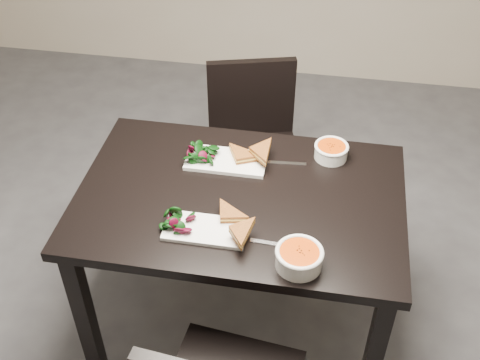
{
  "coord_description": "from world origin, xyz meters",
  "views": [
    {
      "loc": [
        0.45,
        -1.31,
        2.2
      ],
      "look_at": [
        0.18,
        0.29,
        0.82
      ],
      "focal_mm": 44.5,
      "sensor_mm": 36.0,
      "label": 1
    }
  ],
  "objects_px": {
    "plate_near": "(206,230)",
    "chair_far": "(253,139)",
    "plate_far": "(226,161)",
    "soup_bowl_far": "(331,150)",
    "soup_bowl_near": "(299,257)",
    "table": "(240,214)"
  },
  "relations": [
    {
      "from": "soup_bowl_far",
      "to": "soup_bowl_near",
      "type": "bearing_deg",
      "value": -96.85
    },
    {
      "from": "plate_near",
      "to": "soup_bowl_far",
      "type": "xyz_separation_m",
      "value": [
        0.4,
        0.48,
        0.03
      ]
    },
    {
      "from": "plate_near",
      "to": "chair_far",
      "type": "bearing_deg",
      "value": 88.21
    },
    {
      "from": "table",
      "to": "plate_far",
      "type": "bearing_deg",
      "value": 115.57
    },
    {
      "from": "table",
      "to": "soup_bowl_near",
      "type": "distance_m",
      "value": 0.42
    },
    {
      "from": "plate_near",
      "to": "plate_far",
      "type": "distance_m",
      "value": 0.38
    },
    {
      "from": "chair_far",
      "to": "soup_bowl_far",
      "type": "height_order",
      "value": "chair_far"
    },
    {
      "from": "plate_far",
      "to": "plate_near",
      "type": "bearing_deg",
      "value": -89.84
    },
    {
      "from": "soup_bowl_far",
      "to": "plate_near",
      "type": "bearing_deg",
      "value": -129.42
    },
    {
      "from": "chair_far",
      "to": "plate_far",
      "type": "relative_size",
      "value": 2.73
    },
    {
      "from": "chair_far",
      "to": "plate_far",
      "type": "bearing_deg",
      "value": -108.7
    },
    {
      "from": "plate_far",
      "to": "soup_bowl_far",
      "type": "relative_size",
      "value": 2.31
    },
    {
      "from": "soup_bowl_near",
      "to": "soup_bowl_far",
      "type": "xyz_separation_m",
      "value": [
        0.07,
        0.58,
        -0.01
      ]
    },
    {
      "from": "soup_bowl_near",
      "to": "soup_bowl_far",
      "type": "bearing_deg",
      "value": 83.15
    },
    {
      "from": "plate_near",
      "to": "soup_bowl_near",
      "type": "relative_size",
      "value": 1.81
    },
    {
      "from": "chair_far",
      "to": "plate_near",
      "type": "height_order",
      "value": "chair_far"
    },
    {
      "from": "plate_near",
      "to": "soup_bowl_near",
      "type": "xyz_separation_m",
      "value": [
        0.33,
        -0.1,
        0.03
      ]
    },
    {
      "from": "table",
      "to": "soup_bowl_far",
      "type": "bearing_deg",
      "value": 41.53
    },
    {
      "from": "table",
      "to": "chair_far",
      "type": "bearing_deg",
      "value": 94.51
    },
    {
      "from": "chair_far",
      "to": "soup_bowl_far",
      "type": "xyz_separation_m",
      "value": [
        0.37,
        -0.42,
        0.3
      ]
    },
    {
      "from": "table",
      "to": "soup_bowl_far",
      "type": "xyz_separation_m",
      "value": [
        0.31,
        0.28,
        0.13
      ]
    },
    {
      "from": "table",
      "to": "soup_bowl_near",
      "type": "height_order",
      "value": "soup_bowl_near"
    }
  ]
}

